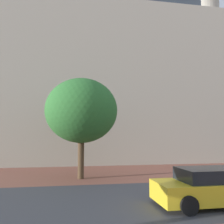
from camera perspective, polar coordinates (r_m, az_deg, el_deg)
ground_plane at (r=11.74m, az=-2.63°, el=-18.53°), size 120.00×120.00×0.00m
street_asphalt_strip at (r=10.34m, az=-1.54°, el=-20.32°), size 120.00×6.27×0.00m
landmark_building at (r=28.54m, az=-3.65°, el=9.57°), size 24.73×13.83×33.95m
car_yellow at (r=10.24m, az=22.84°, el=-16.20°), size 4.39×2.04×1.38m
tree_curb_far at (r=15.03m, az=-7.30°, el=0.30°), size 4.48×4.48×6.19m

